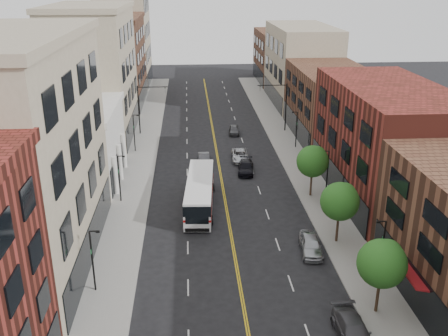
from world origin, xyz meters
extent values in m
cube|color=gray|center=(-10.00, 35.00, 0.07)|extent=(4.00, 110.00, 0.15)
cube|color=gray|center=(10.00, 35.00, 0.07)|extent=(4.00, 110.00, 0.15)
cube|color=gray|center=(-17.00, 13.00, 9.00)|extent=(10.00, 22.00, 18.00)
cube|color=silver|center=(-17.00, 31.00, 4.00)|extent=(10.00, 14.00, 8.00)
cube|color=gray|center=(-17.00, 48.00, 9.00)|extent=(10.00, 20.00, 18.00)
cube|color=brown|center=(-17.00, 68.00, 7.50)|extent=(10.00, 20.00, 15.00)
cube|color=gray|center=(-17.00, 86.00, 10.00)|extent=(10.00, 16.00, 20.00)
cube|color=#592017|center=(17.00, 24.00, 6.00)|extent=(10.00, 22.00, 12.00)
cube|color=brown|center=(17.00, 45.00, 5.00)|extent=(10.00, 20.00, 10.00)
cube|color=gray|center=(17.00, 66.00, 7.00)|extent=(10.00, 22.00, 14.00)
cube|color=brown|center=(17.00, 86.00, 5.50)|extent=(10.00, 18.00, 11.00)
cylinder|color=black|center=(9.30, 4.00, 1.40)|extent=(0.22, 0.22, 2.50)
sphere|color=#1B5B1A|center=(9.30, 4.00, 4.04)|extent=(3.40, 3.40, 3.40)
sphere|color=#1B5B1A|center=(9.80, 4.40, 4.55)|extent=(2.04, 2.04, 2.04)
cylinder|color=black|center=(9.30, 14.00, 1.40)|extent=(0.22, 0.22, 2.50)
sphere|color=#1B5B1A|center=(9.30, 14.00, 4.04)|extent=(3.40, 3.40, 3.40)
sphere|color=#1B5B1A|center=(9.80, 14.40, 4.55)|extent=(2.04, 2.04, 2.04)
cylinder|color=black|center=(9.30, 24.00, 1.40)|extent=(0.22, 0.22, 2.50)
sphere|color=#1B5B1A|center=(9.30, 24.00, 4.04)|extent=(3.40, 3.40, 3.40)
sphere|color=#1B5B1A|center=(9.80, 24.40, 4.55)|extent=(2.04, 2.04, 2.04)
cylinder|color=black|center=(-11.00, 8.00, 2.65)|extent=(0.14, 0.14, 5.00)
cylinder|color=black|center=(-10.65, 8.00, 5.15)|extent=(0.70, 0.10, 0.10)
cube|color=black|center=(-10.40, 8.00, 5.10)|extent=(0.28, 0.14, 0.14)
cube|color=#19592D|center=(-11.00, 8.00, 3.55)|extent=(0.04, 0.55, 0.35)
cylinder|color=black|center=(-11.00, 24.00, 2.65)|extent=(0.14, 0.14, 5.00)
cylinder|color=black|center=(-10.65, 24.00, 5.15)|extent=(0.70, 0.10, 0.10)
cube|color=black|center=(-10.40, 24.00, 5.10)|extent=(0.28, 0.14, 0.14)
cube|color=#19592D|center=(-11.00, 24.00, 3.55)|extent=(0.04, 0.55, 0.35)
cylinder|color=black|center=(-11.00, 40.00, 2.65)|extent=(0.14, 0.14, 5.00)
cylinder|color=black|center=(-10.65, 40.00, 5.15)|extent=(0.70, 0.10, 0.10)
cube|color=black|center=(-10.40, 40.00, 5.10)|extent=(0.28, 0.14, 0.14)
cube|color=#19592D|center=(-11.00, 40.00, 3.55)|extent=(0.04, 0.55, 0.35)
cylinder|color=black|center=(11.00, 8.00, 2.65)|extent=(0.14, 0.14, 5.00)
cylinder|color=black|center=(10.65, 8.00, 5.15)|extent=(0.70, 0.10, 0.10)
cube|color=black|center=(10.40, 8.00, 5.10)|extent=(0.28, 0.14, 0.14)
cube|color=#19592D|center=(11.00, 8.00, 3.55)|extent=(0.04, 0.55, 0.35)
cylinder|color=black|center=(11.00, 24.00, 2.65)|extent=(0.14, 0.14, 5.00)
cylinder|color=black|center=(10.65, 24.00, 5.15)|extent=(0.70, 0.10, 0.10)
cube|color=black|center=(10.40, 24.00, 5.10)|extent=(0.28, 0.14, 0.14)
cube|color=#19592D|center=(11.00, 24.00, 3.55)|extent=(0.04, 0.55, 0.35)
cylinder|color=black|center=(11.00, 40.00, 2.65)|extent=(0.14, 0.14, 5.00)
cylinder|color=black|center=(10.65, 40.00, 5.15)|extent=(0.70, 0.10, 0.10)
cube|color=black|center=(10.40, 40.00, 5.10)|extent=(0.28, 0.14, 0.14)
cube|color=#19592D|center=(11.00, 40.00, 3.55)|extent=(0.04, 0.55, 0.35)
cylinder|color=black|center=(-11.00, 48.00, 3.75)|extent=(0.18, 0.18, 7.20)
cylinder|color=black|center=(-8.80, 48.00, 7.15)|extent=(4.40, 0.12, 0.12)
imported|color=black|center=(-7.00, 48.00, 6.75)|extent=(0.15, 0.18, 0.90)
cylinder|color=black|center=(11.00, 48.00, 3.75)|extent=(0.18, 0.18, 7.20)
cylinder|color=black|center=(8.80, 48.00, 7.15)|extent=(4.40, 0.12, 0.12)
imported|color=black|center=(7.00, 48.00, 6.75)|extent=(0.15, 0.18, 0.90)
cube|color=silver|center=(-2.70, 22.24, 1.62)|extent=(3.36, 11.90, 2.84)
cube|color=black|center=(-2.70, 22.24, 2.30)|extent=(3.40, 11.95, 1.03)
cube|color=#A90D0C|center=(-2.70, 22.24, 1.32)|extent=(3.40, 11.95, 0.22)
cube|color=black|center=(-3.11, 16.36, 1.86)|extent=(2.15, 0.21, 1.57)
cylinder|color=black|center=(-4.26, 18.42, 0.47)|extent=(0.34, 0.96, 0.94)
cylinder|color=black|center=(-1.68, 18.24, 0.47)|extent=(0.34, 0.96, 0.94)
cylinder|color=black|center=(-3.72, 26.24, 0.47)|extent=(0.34, 0.96, 0.94)
cylinder|color=black|center=(-1.14, 26.06, 0.47)|extent=(0.34, 0.96, 0.94)
imported|color=#424246|center=(6.75, 1.26, 0.72)|extent=(2.10, 4.98, 1.44)
imported|color=#A4A7AB|center=(6.59, 12.48, 0.74)|extent=(2.15, 4.50, 1.48)
imported|color=#434448|center=(-1.85, 35.43, 0.64)|extent=(1.39, 3.90, 1.28)
imported|color=black|center=(3.10, 31.41, 0.66)|extent=(2.39, 4.76, 1.33)
imported|color=#B8BBC0|center=(2.87, 35.83, 0.65)|extent=(2.38, 4.78, 1.30)
imported|color=#48494D|center=(3.09, 47.20, 0.64)|extent=(1.75, 3.85, 1.28)
camera|label=1|loc=(-3.56, -24.49, 22.46)|focal=40.00mm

